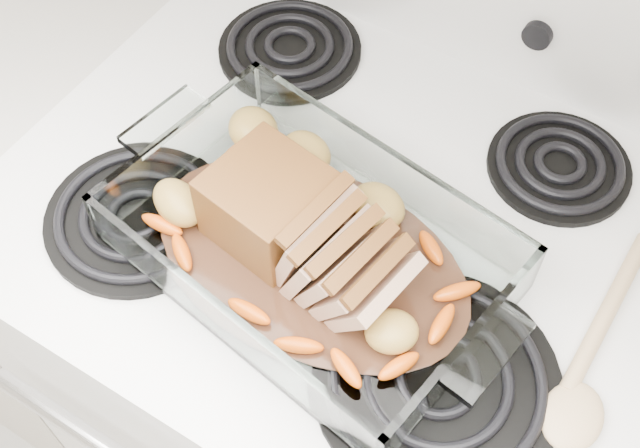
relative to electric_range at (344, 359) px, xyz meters
The scene contains 6 objects.
electric_range is the anchor object (origin of this frame).
counter_left 0.67m from the electric_range, behind, with size 0.58×0.68×0.93m.
baking_dish 0.50m from the electric_range, 84.71° to the right, with size 0.40×0.26×0.08m.
pork_roast 0.53m from the electric_range, 96.36° to the right, with size 0.23×0.11×0.09m.
roast_vegetables 0.49m from the electric_range, 85.12° to the right, with size 0.33×0.18×0.04m.
wooden_spoon 0.56m from the electric_range, 12.85° to the right, with size 0.06×0.27×0.02m.
Camera 1 is at (0.26, 1.16, 1.69)m, focal length 45.00 mm.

